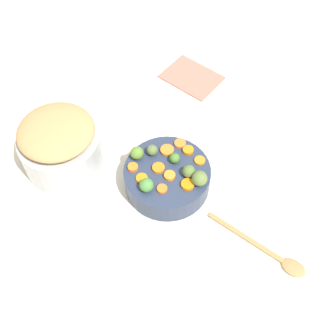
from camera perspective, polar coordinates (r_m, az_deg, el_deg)
The scene contains 22 objects.
tabletop at distance 1.28m, azimuth -0.59°, elevation -1.88°, with size 2.40×2.40×0.02m, color silver.
serving_bowl_carrots at distance 1.23m, azimuth -0.00°, elevation -1.23°, with size 0.25×0.25×0.07m, color #2C3852.
metal_pot at distance 1.30m, azimuth -13.90°, elevation 2.24°, with size 0.24×0.24×0.12m, color #B0B5BD.
stuffing_mound at distance 1.23m, azimuth -14.72°, elevation 4.73°, with size 0.22×0.22×0.05m, color tan.
carrot_slice_0 at distance 1.22m, azimuth 4.25°, elevation 1.00°, with size 0.03×0.03×0.01m, color orange.
carrot_slice_1 at distance 1.19m, azimuth -3.48°, elevation -1.39°, with size 0.03×0.03×0.01m, color orange.
carrot_slice_2 at distance 1.26m, azimuth 1.61°, elevation 3.29°, with size 0.03×0.03×0.01m, color orange.
carrot_slice_3 at distance 1.17m, azimuth 2.63°, elevation -2.21°, with size 0.04×0.04×0.01m, color orange.
carrot_slice_4 at distance 1.16m, azimuth -0.80°, elevation -2.79°, with size 0.03×0.03×0.01m, color orange.
carrot_slice_5 at distance 1.20m, azimuth -1.24°, elevation -0.06°, with size 0.04×0.04×0.01m, color orange.
carrot_slice_6 at distance 1.24m, azimuth -0.12°, elevation 2.38°, with size 0.04×0.04×0.01m, color orange.
carrot_slice_7 at distance 1.21m, azimuth -4.70°, elevation 0.09°, with size 0.03×0.03×0.01m, color orange.
carrot_slice_8 at distance 1.19m, azimuth 0.22°, elevation -1.02°, with size 0.03×0.03×0.01m, color orange.
carrot_slice_9 at distance 1.24m, azimuth 2.82°, elevation 2.23°, with size 0.03×0.03×0.01m, color orange.
brussels_sprout_0 at distance 1.22m, azimuth -4.16°, elevation 2.01°, with size 0.04×0.04×0.04m, color #5A8633.
brussels_sprout_1 at distance 1.15m, azimuth -2.88°, elevation -2.29°, with size 0.04×0.04×0.04m, color #4A893E.
brussels_sprout_2 at distance 1.21m, azimuth 0.90°, elevation 1.31°, with size 0.03×0.03×0.03m, color #457B2E.
brussels_sprout_3 at distance 1.18m, azimuth 2.77°, elevation -0.44°, with size 0.04×0.04×0.04m, color #567036.
brussels_sprout_4 at distance 1.23m, azimuth -2.02°, elevation 2.45°, with size 0.03×0.03×0.03m, color #5A703C.
brussels_sprout_5 at distance 1.16m, azimuth 4.22°, elevation -1.39°, with size 0.04×0.04×0.04m, color #5F783D.
wooden_spoon at distance 1.19m, azimuth 13.80°, elevation -11.15°, with size 0.29×0.11×0.01m.
dish_towel at distance 1.55m, azimuth 3.16°, elevation 11.96°, with size 0.19×0.15×0.01m, color #BA7262.
Camera 1 is at (-0.57, 0.40, 1.08)m, focal length 45.82 mm.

